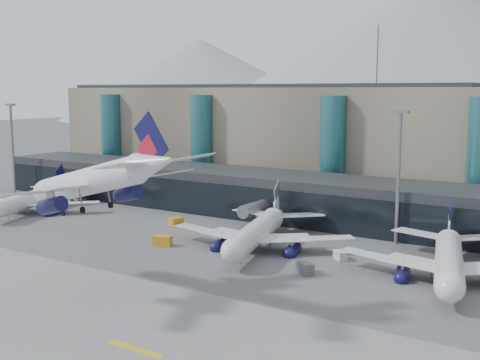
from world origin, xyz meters
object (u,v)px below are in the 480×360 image
object	(u,v)px
jet_parked_left	(36,193)
veh_h	(163,241)
jet_parked_mid	(261,223)
veh_f	(69,200)
hero_jet	(101,173)
jet_parked_right	(449,249)
veh_b	(176,222)
lightmast_left	(12,143)
lightmast_mid	(399,170)
veh_c	(305,268)
veh_g	(340,255)

from	to	relation	value
jet_parked_left	veh_h	bearing A→B (deg)	-121.05
jet_parked_mid	veh_f	distance (m)	64.54
veh_f	hero_jet	bearing A→B (deg)	-168.47
hero_jet	jet_parked_right	size ratio (longest dim) A/B	0.94
hero_jet	veh_b	world-z (taller)	hero_jet
jet_parked_left	veh_h	world-z (taller)	jet_parked_left
lightmast_left	veh_h	distance (m)	77.52
lightmast_mid	veh_h	size ratio (longest dim) A/B	7.37
jet_parked_mid	veh_c	distance (m)	18.88
veh_h	hero_jet	bearing A→B (deg)	-85.61
jet_parked_mid	veh_b	distance (m)	25.36
veh_f	veh_h	xyz separation A→B (m)	(47.79, -19.66, -0.03)
veh_h	jet_parked_mid	bearing A→B (deg)	13.65
jet_parked_left	veh_c	world-z (taller)	jet_parked_left
veh_f	veh_g	bearing A→B (deg)	-137.89
jet_parked_mid	veh_f	world-z (taller)	jet_parked_mid
lightmast_mid	veh_c	size ratio (longest dim) A/B	7.56
jet_parked_left	jet_parked_mid	world-z (taller)	jet_parked_mid
hero_jet	veh_g	bearing A→B (deg)	68.64
veh_g	jet_parked_right	bearing A→B (deg)	42.56
lightmast_left	jet_parked_right	xyz separation A→B (m)	(123.53, -12.55, -9.93)
lightmast_left	hero_jet	distance (m)	96.91
lightmast_left	veh_b	distance (m)	66.16
jet_parked_left	jet_parked_right	distance (m)	98.51
jet_parked_left	jet_parked_right	world-z (taller)	jet_parked_right
veh_g	veh_f	bearing A→B (deg)	-146.61
jet_parked_right	veh_c	bearing A→B (deg)	105.54
lightmast_left	jet_parked_left	distance (m)	29.82
jet_parked_mid	veh_b	xyz separation A→B (m)	(-24.56, 5.12, -3.69)
jet_parked_left	veh_h	xyz separation A→B (m)	(47.95, -9.76, -3.32)
jet_parked_left	veh_b	distance (m)	39.80
lightmast_mid	veh_h	xyz separation A→B (m)	(-37.02, -25.42, -13.46)
veh_c	jet_parked_right	bearing A→B (deg)	66.93
veh_b	hero_jet	bearing A→B (deg)	-142.23
jet_parked_right	veh_h	world-z (taller)	jet_parked_right
jet_parked_left	veh_f	bearing A→B (deg)	-20.49
jet_parked_mid	jet_parked_right	distance (m)	34.65
hero_jet	veh_f	bearing A→B (deg)	151.96
jet_parked_mid	veh_h	xyz separation A→B (m)	(-15.91, -9.88, -3.59)
hero_jet	veh_f	xyz separation A→B (m)	(-58.64, 45.74, -16.86)
veh_h	veh_c	bearing A→B (deg)	-20.57
jet_parked_mid	veh_g	distance (m)	16.87
veh_g	veh_h	size ratio (longest dim) A/B	0.76
veh_c	hero_jet	bearing A→B (deg)	-91.06
veh_f	jet_parked_left	bearing A→B (deg)	138.53
jet_parked_left	veh_h	size ratio (longest dim) A/B	10.13
lightmast_left	veh_c	distance (m)	107.21
jet_parked_right	veh_b	distance (m)	59.54
hero_jet	jet_parked_left	size ratio (longest dim) A/B	0.98
veh_f	veh_g	size ratio (longest dim) A/B	1.35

